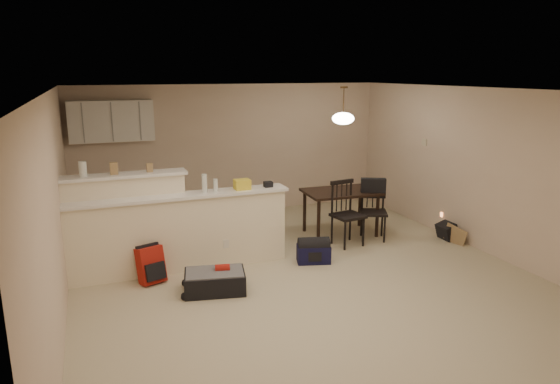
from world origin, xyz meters
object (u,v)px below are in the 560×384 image
dining_chair_far (373,211)px  black_daypack (447,231)px  red_backpack (151,265)px  navy_duffel (314,254)px  dining_chair_near (348,214)px  dining_table (341,196)px  pendant_lamp (343,118)px  suitcase (215,282)px

dining_chair_far → black_daypack: dining_chair_far is taller
dining_chair_far → red_backpack: 3.70m
navy_duffel → dining_chair_near: bearing=46.8°
dining_table → dining_chair_far: 0.61m
dining_table → dining_chair_near: 0.58m
pendant_lamp → black_daypack: bearing=-30.4°
dining_table → suitcase: size_ratio=1.68×
pendant_lamp → black_daypack: (1.53, -0.90, -1.85)m
dining_chair_near → red_backpack: bearing=177.6°
pendant_lamp → dining_chair_far: (0.38, -0.44, -1.50)m
dining_chair_near → navy_duffel: size_ratio=2.17×
suitcase → red_backpack: 0.93m
suitcase → black_daypack: bearing=19.9°
dining_table → dining_chair_far: (0.38, -0.44, -0.18)m
dining_table → black_daypack: (1.53, -0.90, -0.54)m
dining_chair_near → suitcase: (-2.42, -0.94, -0.39)m
dining_table → dining_chair_near: dining_chair_near is taller
red_backpack → navy_duffel: 2.32m
navy_duffel → black_daypack: (2.51, 0.13, 0.01)m
dining_table → suitcase: (-2.57, -1.49, -0.54)m
suitcase → navy_duffel: (1.59, 0.45, 0.00)m
dining_chair_far → black_daypack: size_ratio=3.17×
dining_table → pendant_lamp: pendant_lamp is taller
dining_chair_far → navy_duffel: (-1.36, -0.59, -0.36)m
dining_chair_far → pendant_lamp: bearing=156.1°
dining_chair_near → black_daypack: dining_chair_near is taller
suitcase → red_backpack: red_backpack is taller
dining_table → navy_duffel: dining_table is taller
dining_chair_near → dining_chair_far: (0.53, 0.10, -0.03)m
dining_chair_near → suitcase: bearing=-167.5°
pendant_lamp → black_daypack: size_ratio=2.00×
dining_chair_near → navy_duffel: (-0.83, -0.49, -0.39)m
suitcase → navy_duffel: bearing=27.7°
pendant_lamp → suitcase: size_ratio=0.82×
suitcase → dining_chair_near: bearing=33.1°
suitcase → red_backpack: (-0.72, 0.59, 0.11)m
pendant_lamp → navy_duffel: (-0.98, -1.03, -1.86)m
suitcase → dining_chair_far: bearing=31.4°
pendant_lamp → black_daypack: pendant_lamp is taller
dining_table → dining_chair_far: size_ratio=1.30×
dining_chair_near → black_daypack: size_ratio=3.36×
pendant_lamp → dining_chair_far: 1.61m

